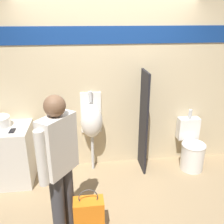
% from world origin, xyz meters
% --- Properties ---
extents(ground_plane, '(16.00, 16.00, 0.00)m').
position_xyz_m(ground_plane, '(0.00, 0.00, 0.00)').
color(ground_plane, '#997F5B').
extents(display_wall, '(4.33, 0.07, 2.70)m').
position_xyz_m(display_wall, '(0.00, 0.60, 1.36)').
color(display_wall, beige).
rests_on(display_wall, ground_plane).
extents(cell_phone, '(0.07, 0.14, 0.01)m').
position_xyz_m(cell_phone, '(-1.35, 0.15, 0.86)').
color(cell_phone, black).
rests_on(cell_phone, sink_counter).
extents(divider_near_counter, '(0.03, 0.42, 1.57)m').
position_xyz_m(divider_near_counter, '(0.50, 0.36, 0.78)').
color(divider_near_counter, black).
rests_on(divider_near_counter, ground_plane).
extents(urinal_near_counter, '(0.33, 0.30, 1.25)m').
position_xyz_m(urinal_near_counter, '(-0.27, 0.43, 0.82)').
color(urinal_near_counter, silver).
rests_on(urinal_near_counter, ground_plane).
extents(toilet, '(0.37, 0.54, 0.91)m').
position_xyz_m(toilet, '(1.28, 0.28, 0.32)').
color(toilet, white).
rests_on(toilet, ground_plane).
extents(person_in_vest, '(0.39, 0.47, 1.61)m').
position_xyz_m(person_in_vest, '(-0.66, -0.76, 0.89)').
color(person_in_vest, '#3D3D42').
rests_on(person_in_vest, ground_plane).
extents(shopping_bag, '(0.33, 0.18, 0.58)m').
position_xyz_m(shopping_bag, '(-0.39, -0.83, 0.22)').
color(shopping_bag, orange).
rests_on(shopping_bag, ground_plane).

